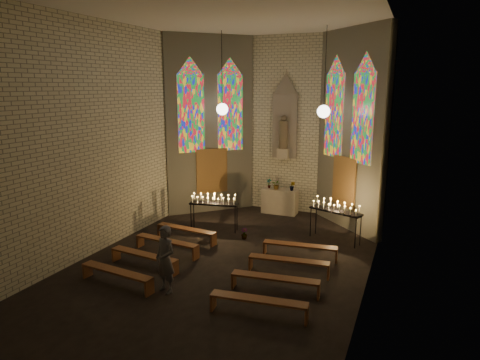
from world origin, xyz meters
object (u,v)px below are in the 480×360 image
at_px(votive_stand_right, 336,208).
at_px(visitor, 165,259).
at_px(aisle_flower_pot, 244,234).
at_px(votive_stand_left, 214,201).
at_px(altar, 280,201).

relative_size(votive_stand_right, visitor, 1.06).
xyz_separation_m(aisle_flower_pot, visitor, (-0.40, -4.23, 0.67)).
bearing_deg(votive_stand_right, visitor, -102.05).
bearing_deg(visitor, votive_stand_left, 121.03).
height_order(votive_stand_left, visitor, visitor).
distance_m(votive_stand_left, visitor, 4.73).
bearing_deg(altar, aisle_flower_pot, -93.49).
bearing_deg(votive_stand_left, altar, 51.82).
distance_m(aisle_flower_pot, votive_stand_left, 1.64).
distance_m(altar, visitor, 7.60).
relative_size(altar, votive_stand_left, 0.80).
xyz_separation_m(aisle_flower_pot, votive_stand_left, (-1.32, 0.40, 0.89)).
bearing_deg(aisle_flower_pot, altar, 86.51).
xyz_separation_m(altar, votive_stand_left, (-1.52, -2.93, 0.58)).
xyz_separation_m(altar, votive_stand_right, (2.64, -2.34, 0.62)).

